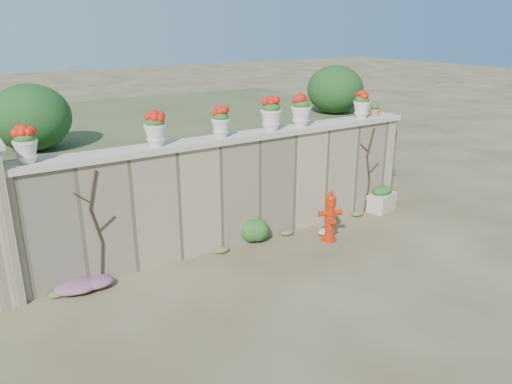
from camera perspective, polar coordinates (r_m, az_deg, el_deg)
ground at (r=8.43m, az=4.10°, el=-9.86°), size 80.00×80.00×0.00m
stone_wall at (r=9.40m, az=-2.30°, el=-0.03°), size 8.00×0.40×2.00m
wall_cap at (r=9.11m, az=-2.38°, el=6.23°), size 8.10×0.52×0.10m
raised_fill at (r=12.16m, az=-9.99°, el=4.11°), size 9.00×6.00×2.00m
back_shrub_left at (r=9.10m, az=-24.36°, el=7.76°), size 1.30×1.30×1.10m
back_shrub_right at (r=11.96m, az=9.03°, el=11.50°), size 1.30×1.30×1.10m
vine_left at (r=8.27m, az=-17.71°, el=-3.76°), size 0.60×0.04×1.91m
vine_right at (r=11.15m, az=12.75°, el=2.53°), size 0.60×0.04×1.91m
fire_hydrant at (r=9.69m, az=8.46°, el=-2.68°), size 0.44×0.32×1.02m
planter_box at (r=11.56m, az=14.17°, el=-0.81°), size 0.75×0.56×0.56m
green_shrub at (r=9.61m, az=0.13°, el=-4.20°), size 0.58×0.52×0.55m
magenta_clump at (r=8.47m, az=-18.79°, el=-9.86°), size 0.87×0.58×0.23m
white_flowers at (r=10.06m, az=8.26°, el=-4.52°), size 0.45×0.36×0.16m
urn_pot_0 at (r=7.93m, az=-24.86°, el=4.90°), size 0.35×0.35×0.54m
urn_pot_1 at (r=8.40m, az=-11.45°, el=7.11°), size 0.37×0.37×0.58m
urn_pot_2 at (r=8.91m, az=-4.07°, el=7.94°), size 0.34×0.34×0.53m
urn_pot_3 at (r=9.45m, az=1.73°, el=8.91°), size 0.40×0.40×0.62m
urn_pot_4 at (r=9.86m, az=5.16°, el=9.26°), size 0.40×0.40×0.62m
urn_pot_5 at (r=10.92m, az=12.00°, el=9.72°), size 0.36×0.36×0.57m
terracotta_pot at (r=11.23m, az=13.42°, el=9.03°), size 0.22×0.22×0.26m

